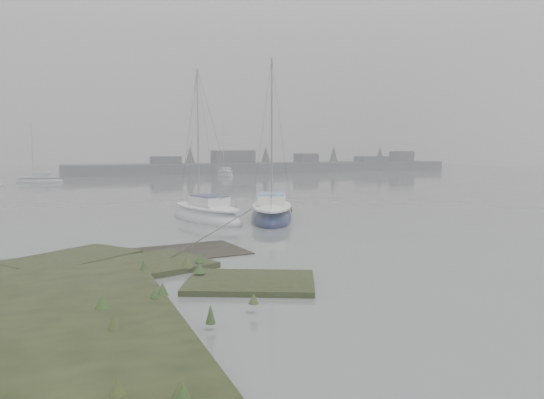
{
  "coord_description": "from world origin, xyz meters",
  "views": [
    {
      "loc": [
        -4.38,
        -14.04,
        3.81
      ],
      "look_at": [
        3.27,
        4.72,
        1.8
      ],
      "focal_mm": 35.0,
      "sensor_mm": 36.0,
      "label": 1
    }
  ],
  "objects": [
    {
      "name": "sailboat_white",
      "position": [
        2.8,
        12.57,
        0.26
      ],
      "size": [
        3.51,
        6.34,
        8.51
      ],
      "rotation": [
        0.0,
        0.0,
        0.27
      ],
      "color": "silver",
      "rests_on": "ground"
    },
    {
      "name": "sailboat_far_b",
      "position": [
        16.41,
        53.5,
        0.23
      ],
      "size": [
        1.82,
        5.26,
        7.38
      ],
      "rotation": [
        0.0,
        0.0,
        -0.02
      ],
      "color": "silver",
      "rests_on": "ground"
    },
    {
      "name": "sailboat_far_c",
      "position": [
        -6.04,
        47.96,
        0.21
      ],
      "size": [
        5.16,
        2.73,
        6.93
      ],
      "rotation": [
        0.0,
        0.0,
        1.33
      ],
      "color": "#ABAEB5",
      "rests_on": "ground"
    },
    {
      "name": "ground",
      "position": [
        0.0,
        30.0,
        0.0
      ],
      "size": [
        160.0,
        160.0,
        0.0
      ],
      "primitive_type": "plane",
      "color": "slate",
      "rests_on": "ground"
    },
    {
      "name": "far_shoreline",
      "position": [
        26.84,
        61.9,
        0.85
      ],
      "size": [
        60.0,
        8.0,
        4.15
      ],
      "color": "#4C4F51",
      "rests_on": "ground"
    },
    {
      "name": "sailboat_main",
      "position": [
        6.0,
        11.45,
        0.28
      ],
      "size": [
        4.46,
        6.8,
        9.15
      ],
      "rotation": [
        0.0,
        0.0,
        -0.4
      ],
      "color": "#0E1639",
      "rests_on": "ground"
    }
  ]
}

